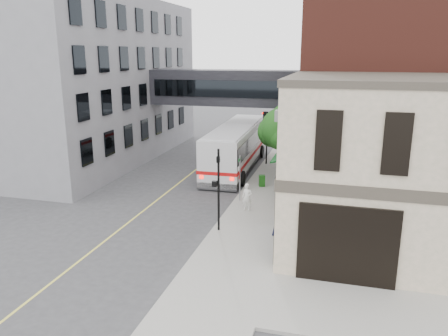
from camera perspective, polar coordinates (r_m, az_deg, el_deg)
The scene contains 17 objects.
ground at distance 22.33m, azimuth -3.13°, elevation -10.25°, with size 120.00×120.00×0.00m, color #38383A.
sidewalk_main at distance 34.76m, azimuth 7.28°, elevation -0.92°, with size 4.00×60.00×0.15m, color gray.
corner_building at distance 21.95m, azimuth 21.33°, elevation -0.03°, with size 10.19×8.12×8.45m.
brick_building at distance 34.43m, azimuth 21.37°, elevation 9.75°, with size 13.76×18.00×14.00m.
opposite_building at distance 42.33m, azimuth -18.81°, elevation 10.77°, with size 14.00×24.00×14.00m, color slate.
skyway_bridge at distance 38.46m, azimuth 0.95°, elevation 10.46°, with size 14.00×3.18×3.00m.
traffic_signal_near at distance 22.96m, azimuth -0.80°, elevation -1.55°, with size 0.44×0.22×4.60m.
traffic_signal_far at distance 37.20m, azimuth 5.44°, elevation 5.33°, with size 0.53×0.28×4.50m.
street_sign_pole at distance 27.89m, azimuth 2.09°, elevation -0.81°, with size 0.08×0.75×3.00m.
street_tree at distance 33.13m, azimuth 7.64°, elevation 5.09°, with size 3.80×3.20×5.60m.
lane_marking at distance 32.73m, azimuth -5.97°, elevation -2.01°, with size 0.12×40.00×0.01m, color #D8CC4C.
bus at distance 36.29m, azimuth 1.62°, elevation 3.00°, with size 3.53×13.32×3.56m.
pedestrian_a at distance 26.48m, azimuth 3.03°, elevation -3.82°, with size 0.61×0.40×1.68m, color white.
pedestrian_b at distance 32.06m, azimuth 8.06°, elevation -0.61°, with size 0.82×0.64×1.68m, color tan.
pedestrian_c at distance 31.32m, azimuth 7.54°, elevation -1.05°, with size 1.02×0.59×1.58m, color #22212A.
newspaper_box at distance 31.38m, azimuth 4.98°, elevation -1.67°, with size 0.41×0.37×0.82m, color #175112.
sandwich_board at distance 23.33m, azimuth 6.95°, elevation -7.53°, with size 0.34×0.53×0.95m, color black.
Camera 1 is at (6.45, -19.16, 9.49)m, focal length 35.00 mm.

